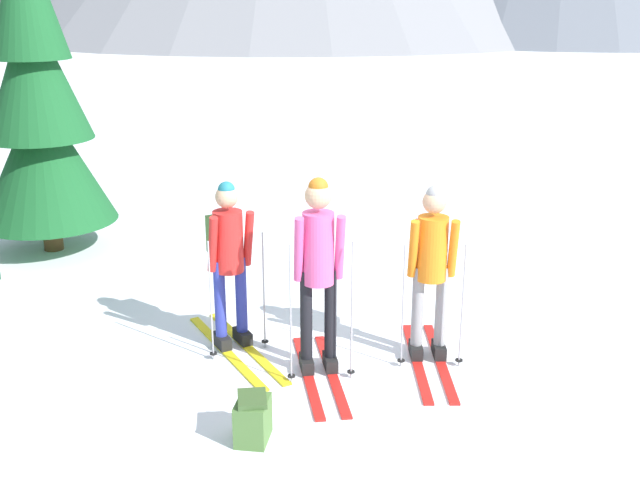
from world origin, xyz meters
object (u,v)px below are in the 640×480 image
object	(u,v)px
pine_tree_mid	(38,105)
backpack_on_snow_front	(253,419)
skier_in_pink	(318,264)
skier_in_orange	(431,264)
skier_in_red	(229,257)

from	to	relation	value
pine_tree_mid	backpack_on_snow_front	xyz separation A→B (m)	(2.50, -4.92, -1.76)
skier_in_pink	skier_in_orange	world-z (taller)	skier_in_pink
skier_in_red	skier_in_pink	distance (m)	1.00
skier_in_orange	skier_in_red	bearing A→B (deg)	165.70
skier_in_red	skier_in_pink	xyz separation A→B (m)	(0.78, -0.61, 0.12)
backpack_on_snow_front	skier_in_red	bearing A→B (deg)	94.99
skier_in_pink	backpack_on_snow_front	distance (m)	1.52
skier_in_red	skier_in_pink	bearing A→B (deg)	-37.81
skier_in_pink	skier_in_orange	xyz separation A→B (m)	(1.06, 0.14, -0.10)
skier_in_orange	backpack_on_snow_front	distance (m)	2.22
skier_in_red	skier_in_orange	world-z (taller)	skier_in_orange
pine_tree_mid	backpack_on_snow_front	bearing A→B (deg)	-63.02
skier_in_pink	skier_in_orange	bearing A→B (deg)	7.42
skier_in_pink	skier_in_orange	size ratio (longest dim) A/B	1.08
skier_in_red	pine_tree_mid	distance (m)	4.13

